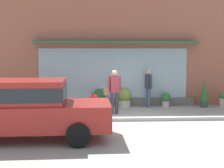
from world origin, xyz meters
The scene contains 14 objects.
ground_plane centered at (0.00, 0.00, 0.00)m, with size 60.00×60.00×0.00m, color #9E9B93.
curb_strip centered at (0.00, -0.20, 0.06)m, with size 14.00×0.24×0.12m, color #B2B2AD.
storefront centered at (0.00, 3.19, 2.45)m, with size 14.00×0.81×5.01m.
fire_hydrant centered at (-0.99, 0.79, 0.41)m, with size 0.43×0.40×0.83m.
pedestrian_with_handbag centered at (-0.23, 1.07, 1.00)m, with size 0.69×0.27×1.70m.
pedestrian_passerby centered at (1.35, 2.58, 0.95)m, with size 0.29×0.42×1.65m.
parked_car_red centered at (-2.89, -2.45, 0.92)m, with size 4.52×2.07×1.63m.
potted_plant_window_center centered at (-2.91, 2.82, 0.51)m, with size 0.65×0.65×0.92m.
potted_plant_by_entrance centered at (0.33, 2.68, 0.43)m, with size 0.62×0.62×0.82m.
potted_plant_window_right centered at (-0.76, 2.82, 0.39)m, with size 0.56×0.56×0.78m.
potted_plant_low_front centered at (3.78, 2.45, 0.60)m, with size 0.36×0.36×1.24m.
potted_plant_corner_tall centered at (4.59, 2.49, 0.29)m, with size 0.25×0.25×0.58m.
potted_plant_doorstep centered at (-4.57, 2.63, 0.43)m, with size 0.46×0.46×0.74m.
potted_plant_window_left centered at (2.11, 2.53, 0.35)m, with size 0.40×0.40×0.64m.
Camera 1 is at (-0.99, -11.27, 2.36)m, focal length 52.14 mm.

